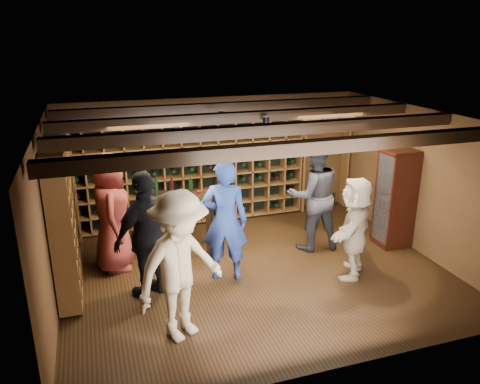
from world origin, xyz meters
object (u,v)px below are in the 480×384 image
object	(u,v)px
man_blue_shirt	(225,221)
guest_khaki	(180,267)
display_cabinet	(395,200)
guest_woman_black	(148,235)
guest_red_floral	(111,212)
guest_beige	(355,227)
tasting_table	(175,204)
man_grey_suit	(314,195)

from	to	relation	value
man_blue_shirt	guest_khaki	size ratio (longest dim) A/B	0.98
display_cabinet	guest_woman_black	world-z (taller)	guest_woman_black
man_blue_shirt	guest_red_floral	distance (m)	1.84
guest_woman_black	guest_beige	distance (m)	3.16
display_cabinet	tasting_table	bearing A→B (deg)	164.94
man_blue_shirt	man_grey_suit	distance (m)	1.87
man_blue_shirt	guest_red_floral	xyz separation A→B (m)	(-1.63, 0.87, 0.02)
man_blue_shirt	tasting_table	bearing A→B (deg)	-46.37
guest_red_floral	guest_beige	world-z (taller)	guest_red_floral
man_grey_suit	guest_woman_black	distance (m)	3.05
tasting_table	guest_red_floral	bearing A→B (deg)	-139.43
display_cabinet	guest_khaki	world-z (taller)	guest_khaki
man_grey_suit	guest_red_floral	xyz separation A→B (m)	(-3.41, 0.31, -0.02)
man_grey_suit	guest_woman_black	world-z (taller)	man_grey_suit
display_cabinet	man_grey_suit	bearing A→B (deg)	167.41
man_grey_suit	guest_khaki	xyz separation A→B (m)	(-2.72, -1.84, -0.01)
guest_woman_black	guest_red_floral	bearing A→B (deg)	-97.49
guest_woman_black	tasting_table	distance (m)	1.55
display_cabinet	guest_red_floral	size ratio (longest dim) A/B	0.90
guest_red_floral	guest_woman_black	distance (m)	1.11
man_blue_shirt	man_grey_suit	size ratio (longest dim) A/B	0.97
man_grey_suit	guest_beige	world-z (taller)	man_grey_suit
guest_woman_black	man_blue_shirt	bearing A→B (deg)	156.42
guest_red_floral	guest_beige	xyz separation A→B (m)	(3.58, -1.40, -0.16)
man_blue_shirt	guest_beige	xyz separation A→B (m)	(1.95, -0.53, -0.15)
guest_khaki	guest_beige	bearing A→B (deg)	-12.97
guest_red_floral	guest_khaki	distance (m)	2.25
man_grey_suit	tasting_table	size ratio (longest dim) A/B	1.36
guest_red_floral	guest_khaki	xyz separation A→B (m)	(0.68, -2.15, 0.00)
display_cabinet	guest_beige	distance (m)	1.49
guest_red_floral	guest_beige	distance (m)	3.85
guest_beige	tasting_table	bearing A→B (deg)	-85.23
guest_beige	man_grey_suit	bearing A→B (deg)	-130.71
display_cabinet	man_grey_suit	distance (m)	1.49
man_blue_shirt	guest_beige	distance (m)	2.03
display_cabinet	tasting_table	xyz separation A→B (m)	(-3.77, 1.01, 0.01)
guest_beige	tasting_table	distance (m)	3.06
man_blue_shirt	tasting_table	world-z (taller)	man_blue_shirt
guest_red_floral	guest_woman_black	xyz separation A→B (m)	(0.44, -1.02, -0.02)
guest_khaki	man_grey_suit	bearing A→B (deg)	6.55
display_cabinet	guest_beige	size ratio (longest dim) A/B	1.08
display_cabinet	man_grey_suit	size ratio (longest dim) A/B	0.88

